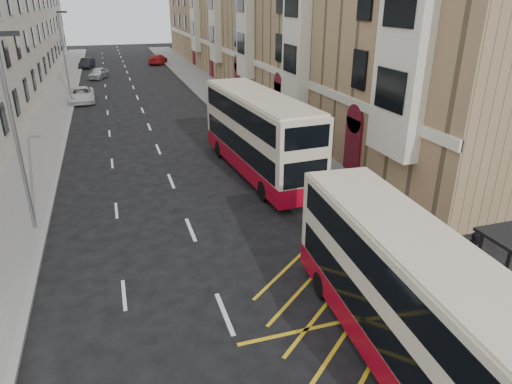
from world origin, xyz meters
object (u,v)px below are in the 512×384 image
object	(u,v)px
street_lamp_near	(15,125)
car_red	(158,59)
pedestrian_mid	(474,252)
pedestrian_far	(425,273)
car_silver	(98,73)
street_lamp_far	(64,50)
pedestrian_near	(490,304)
car_dark	(87,63)
white_van	(82,95)
double_decker_rear	(258,134)
double_decker_front	(404,296)

from	to	relation	value
street_lamp_near	car_red	world-z (taller)	street_lamp_near
pedestrian_mid	pedestrian_far	distance (m)	2.85
pedestrian_far	car_red	bearing A→B (deg)	-71.29
street_lamp_near	car_silver	bearing A→B (deg)	86.25
street_lamp_far	pedestrian_far	distance (m)	41.50
pedestrian_near	pedestrian_far	xyz separation A→B (m)	(-0.82, 1.91, 0.02)
pedestrian_mid	pedestrian_near	bearing A→B (deg)	-127.67
street_lamp_far	car_dark	distance (m)	22.32
white_van	pedestrian_far	bearing A→B (deg)	-73.51
street_lamp_far	pedestrian_mid	xyz separation A→B (m)	(15.41, -38.50, -3.72)
pedestrian_mid	car_red	bearing A→B (deg)	90.60
street_lamp_near	car_red	size ratio (longest dim) A/B	1.62
double_decker_rear	pedestrian_far	bearing A→B (deg)	-87.71
pedestrian_far	car_dark	world-z (taller)	pedestrian_far
double_decker_front	white_van	size ratio (longest dim) A/B	1.96
street_lamp_far	double_decker_front	world-z (taller)	street_lamp_far
double_decker_front	pedestrian_near	bearing A→B (deg)	2.99
street_lamp_near	pedestrian_far	size ratio (longest dim) A/B	4.30
car_dark	double_decker_front	bearing A→B (deg)	-69.94
street_lamp_far	white_van	distance (m)	4.91
street_lamp_far	double_decker_front	bearing A→B (deg)	-75.75
white_van	car_silver	xyz separation A→B (m)	(1.56, 14.07, -0.03)
street_lamp_far	car_red	world-z (taller)	street_lamp_far
street_lamp_near	pedestrian_far	xyz separation A→B (m)	(12.70, -9.35, -3.56)
street_lamp_near	white_van	distance (m)	27.60
pedestrian_mid	car_red	world-z (taller)	pedestrian_mid
white_van	double_decker_front	bearing A→B (deg)	-77.41
pedestrian_mid	car_red	size ratio (longest dim) A/B	0.31
double_decker_rear	pedestrian_far	size ratio (longest dim) A/B	6.18
double_decker_front	pedestrian_far	xyz separation A→B (m)	(2.23, 1.88, -0.90)
pedestrian_far	car_dark	size ratio (longest dim) A/B	0.45
double_decker_front	car_dark	world-z (taller)	double_decker_front
pedestrian_mid	car_red	xyz separation A→B (m)	(-4.07, 61.52, -0.19)
car_silver	pedestrian_near	bearing A→B (deg)	-57.55
double_decker_front	pedestrian_far	world-z (taller)	double_decker_front
street_lamp_near	double_decker_rear	size ratio (longest dim) A/B	0.70
double_decker_rear	pedestrian_near	world-z (taller)	double_decker_rear
street_lamp_far	pedestrian_mid	world-z (taller)	street_lamp_far
pedestrian_near	double_decker_rear	bearing A→B (deg)	-80.77
double_decker_front	double_decker_rear	size ratio (longest dim) A/B	0.86
double_decker_front	pedestrian_mid	world-z (taller)	double_decker_front
street_lamp_far	car_dark	size ratio (longest dim) A/B	1.92
pedestrian_near	white_van	bearing A→B (deg)	-71.49
street_lamp_far	car_red	bearing A→B (deg)	63.76
car_red	pedestrian_near	bearing A→B (deg)	112.14
street_lamp_near	double_decker_rear	bearing A→B (deg)	17.98
car_dark	car_red	bearing A→B (deg)	17.73
pedestrian_far	car_silver	world-z (taller)	pedestrian_far
double_decker_rear	pedestrian_mid	world-z (taller)	double_decker_rear
car_silver	car_red	bearing A→B (deg)	74.34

